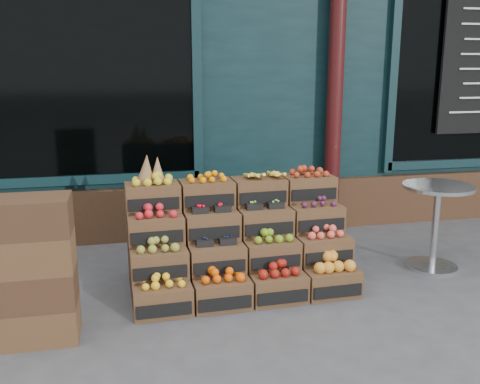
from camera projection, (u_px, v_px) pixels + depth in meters
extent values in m
plane|color=#47474A|center=(284.00, 316.00, 4.18)|extent=(60.00, 60.00, 0.00)
cube|color=black|center=(191.00, 34.00, 8.56)|extent=(12.00, 6.00, 4.80)
cube|color=black|center=(227.00, 103.00, 5.97)|extent=(12.00, 0.12, 3.00)
cube|color=#402819|center=(229.00, 208.00, 6.18)|extent=(12.00, 0.18, 0.60)
cube|color=black|center=(76.00, 81.00, 5.50)|extent=(2.40, 0.06, 2.00)
cylinder|color=#380C0D|center=(335.00, 94.00, 6.01)|extent=(0.18, 0.18, 3.20)
cube|color=brown|center=(162.00, 299.00, 4.23)|extent=(0.47, 0.33, 0.23)
cube|color=black|center=(165.00, 311.00, 4.08)|extent=(0.42, 0.02, 0.10)
cube|color=yellow|center=(162.00, 281.00, 4.20)|extent=(0.37, 0.25, 0.07)
cube|color=brown|center=(221.00, 292.00, 4.34)|extent=(0.47, 0.33, 0.23)
cube|color=black|center=(226.00, 304.00, 4.19)|extent=(0.42, 0.02, 0.10)
cube|color=#E34E04|center=(221.00, 275.00, 4.31)|extent=(0.37, 0.25, 0.08)
cube|color=brown|center=(277.00, 287.00, 4.46)|extent=(0.47, 0.33, 0.23)
cube|color=black|center=(284.00, 298.00, 4.30)|extent=(0.42, 0.02, 0.10)
cube|color=maroon|center=(278.00, 269.00, 4.42)|extent=(0.37, 0.25, 0.09)
cube|color=brown|center=(330.00, 281.00, 4.57)|extent=(0.47, 0.33, 0.23)
cube|color=black|center=(338.00, 292.00, 4.42)|extent=(0.42, 0.02, 0.10)
cube|color=orange|center=(331.00, 263.00, 4.53)|extent=(0.37, 0.25, 0.11)
cube|color=brown|center=(159.00, 263.00, 4.36)|extent=(0.47, 0.33, 0.23)
cube|color=black|center=(161.00, 273.00, 4.21)|extent=(0.42, 0.02, 0.10)
cube|color=olive|center=(158.00, 245.00, 4.33)|extent=(0.37, 0.25, 0.08)
cube|color=brown|center=(216.00, 258.00, 4.47)|extent=(0.47, 0.33, 0.23)
cube|color=black|center=(220.00, 267.00, 4.32)|extent=(0.42, 0.02, 0.10)
cube|color=black|center=(216.00, 243.00, 4.44)|extent=(0.37, 0.25, 0.03)
cube|color=brown|center=(271.00, 253.00, 4.59)|extent=(0.47, 0.33, 0.23)
cube|color=black|center=(277.00, 262.00, 4.43)|extent=(0.42, 0.02, 0.10)
cube|color=olive|center=(271.00, 236.00, 4.55)|extent=(0.37, 0.25, 0.08)
cube|color=brown|center=(322.00, 248.00, 4.70)|extent=(0.47, 0.33, 0.23)
cube|color=black|center=(330.00, 257.00, 4.55)|extent=(0.42, 0.02, 0.10)
cube|color=#E55343|center=(323.00, 232.00, 4.67)|extent=(0.37, 0.25, 0.07)
cube|color=brown|center=(156.00, 229.00, 4.49)|extent=(0.47, 0.33, 0.23)
cube|color=black|center=(158.00, 238.00, 4.34)|extent=(0.42, 0.02, 0.10)
cube|color=red|center=(155.00, 211.00, 4.46)|extent=(0.37, 0.25, 0.08)
cube|color=brown|center=(211.00, 225.00, 4.60)|extent=(0.47, 0.33, 0.23)
cube|color=black|center=(215.00, 233.00, 4.45)|extent=(0.42, 0.02, 0.10)
cube|color=red|center=(211.00, 210.00, 4.57)|extent=(0.37, 0.25, 0.03)
cube|color=brown|center=(264.00, 221.00, 4.72)|extent=(0.47, 0.33, 0.23)
cube|color=black|center=(270.00, 229.00, 4.56)|extent=(0.42, 0.02, 0.10)
cube|color=#7FB54A|center=(265.00, 207.00, 4.69)|extent=(0.37, 0.25, 0.03)
cube|color=brown|center=(315.00, 217.00, 4.83)|extent=(0.47, 0.33, 0.23)
cube|color=black|center=(322.00, 225.00, 4.68)|extent=(0.42, 0.02, 0.10)
cube|color=#461937|center=(316.00, 202.00, 4.80)|extent=(0.37, 0.25, 0.06)
cube|color=brown|center=(153.00, 197.00, 4.62)|extent=(0.47, 0.33, 0.23)
cube|color=black|center=(154.00, 204.00, 4.47)|extent=(0.42, 0.02, 0.10)
cube|color=gold|center=(152.00, 180.00, 4.59)|extent=(0.37, 0.25, 0.08)
cube|color=brown|center=(207.00, 194.00, 4.73)|extent=(0.47, 0.33, 0.23)
cube|color=black|center=(211.00, 201.00, 4.58)|extent=(0.42, 0.02, 0.10)
cube|color=orange|center=(207.00, 178.00, 4.70)|extent=(0.37, 0.25, 0.06)
cube|color=brown|center=(259.00, 191.00, 4.85)|extent=(0.47, 0.33, 0.23)
cube|color=black|center=(264.00, 198.00, 4.69)|extent=(0.42, 0.02, 0.10)
cube|color=yellow|center=(259.00, 174.00, 4.81)|extent=(0.37, 0.25, 0.07)
cube|color=brown|center=(308.00, 188.00, 4.96)|extent=(0.47, 0.33, 0.23)
cube|color=black|center=(315.00, 194.00, 4.81)|extent=(0.42, 0.02, 0.10)
cube|color=#AB3117|center=(308.00, 172.00, 4.93)|extent=(0.37, 0.25, 0.07)
cube|color=#402819|center=(244.00, 280.00, 4.58)|extent=(1.90, 0.36, 0.23)
cube|color=#402819|center=(238.00, 260.00, 4.74)|extent=(1.90, 0.36, 0.46)
cube|color=#402819|center=(233.00, 241.00, 4.90)|extent=(1.90, 0.36, 0.69)
cone|color=olive|center=(146.00, 169.00, 4.55)|extent=(0.16, 0.16, 0.27)
cone|color=olive|center=(157.00, 170.00, 4.61)|extent=(0.14, 0.14, 0.23)
cube|color=brown|center=(41.00, 322.00, 3.82)|extent=(0.53, 0.37, 0.26)
cube|color=#402819|center=(38.00, 288.00, 3.76)|extent=(0.53, 0.37, 0.26)
cube|color=brown|center=(34.00, 252.00, 3.70)|extent=(0.53, 0.37, 0.26)
cube|color=#402819|center=(31.00, 216.00, 3.63)|extent=(0.53, 0.37, 0.26)
cylinder|color=#B5B8BC|center=(432.00, 266.00, 5.18)|extent=(0.48, 0.48, 0.03)
cylinder|color=#B5B8BC|center=(435.00, 228.00, 5.09)|extent=(0.07, 0.07, 0.79)
cylinder|color=#B5B8BC|center=(439.00, 187.00, 4.99)|extent=(0.66, 0.66, 0.03)
imported|color=#1D6625|center=(85.00, 141.00, 6.11)|extent=(0.84, 0.62, 2.14)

